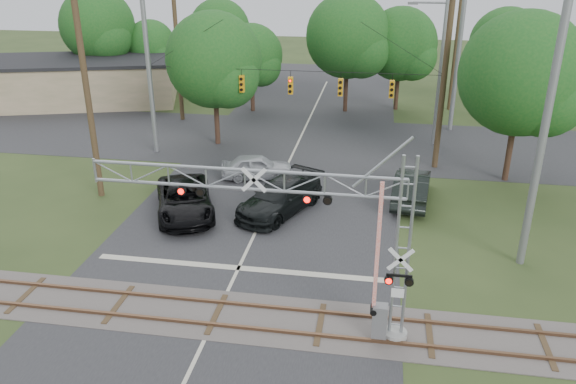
% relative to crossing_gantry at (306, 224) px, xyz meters
% --- Properties ---
extents(ground, '(160.00, 160.00, 0.00)m').
position_rel_crossing_gantry_xyz_m(ground, '(-3.46, -1.64, -4.37)').
color(ground, '#2D3D1C').
rests_on(ground, ground).
extents(road_main, '(14.00, 90.00, 0.02)m').
position_rel_crossing_gantry_xyz_m(road_main, '(-3.46, 8.36, -4.36)').
color(road_main, '#28282B').
rests_on(road_main, ground).
extents(road_cross, '(90.00, 12.00, 0.02)m').
position_rel_crossing_gantry_xyz_m(road_cross, '(-3.46, 22.36, -4.36)').
color(road_cross, '#28282B').
rests_on(road_cross, ground).
extents(railroad_track, '(90.00, 3.20, 0.17)m').
position_rel_crossing_gantry_xyz_m(railroad_track, '(-3.46, 0.36, -4.34)').
color(railroad_track, '#524B47').
rests_on(railroad_track, ground).
extents(crossing_gantry, '(11.27, 0.89, 6.98)m').
position_rel_crossing_gantry_xyz_m(crossing_gantry, '(0.00, 0.00, 0.00)').
color(crossing_gantry, gray).
rests_on(crossing_gantry, ground).
extents(traffic_signal_span, '(19.34, 0.36, 11.50)m').
position_rel_crossing_gantry_xyz_m(traffic_signal_span, '(-2.53, 18.36, 1.26)').
color(traffic_signal_span, gray).
rests_on(traffic_signal_span, ground).
extents(pickup_black, '(4.87, 6.69, 1.69)m').
position_rel_crossing_gantry_xyz_m(pickup_black, '(-7.62, 8.92, -3.52)').
color(pickup_black, black).
rests_on(pickup_black, ground).
extents(car_dark, '(4.66, 6.37, 1.71)m').
position_rel_crossing_gantry_xyz_m(car_dark, '(-2.69, 9.96, -3.51)').
color(car_dark, black).
rests_on(car_dark, ground).
extents(sedan_silver, '(4.67, 2.82, 1.49)m').
position_rel_crossing_gantry_xyz_m(sedan_silver, '(-4.94, 14.60, -3.63)').
color(sedan_silver, '#ABAEB3').
rests_on(sedan_silver, ground).
extents(suv_dark, '(2.43, 5.47, 1.75)m').
position_rel_crossing_gantry_xyz_m(suv_dark, '(4.30, 12.55, -3.50)').
color(suv_dark, black).
rests_on(suv_dark, ground).
extents(commercial_building, '(18.97, 13.44, 4.00)m').
position_rel_crossing_gantry_xyz_m(commercial_building, '(-24.98, 30.83, -2.36)').
color(commercial_building, '#8A805C').
rests_on(commercial_building, ground).
extents(streetlight, '(2.67, 0.28, 10.02)m').
position_rel_crossing_gantry_xyz_m(streetlight, '(6.05, 23.22, 1.23)').
color(streetlight, gray).
rests_on(streetlight, ground).
extents(utility_poles, '(24.82, 27.48, 14.34)m').
position_rel_crossing_gantry_xyz_m(utility_poles, '(-0.35, 19.96, 1.90)').
color(utility_poles, '#412E1E').
rests_on(utility_poles, ground).
extents(treeline, '(53.87, 30.08, 10.06)m').
position_rel_crossing_gantry_xyz_m(treeline, '(-2.54, 30.00, 1.54)').
color(treeline, '#3A251A').
rests_on(treeline, ground).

